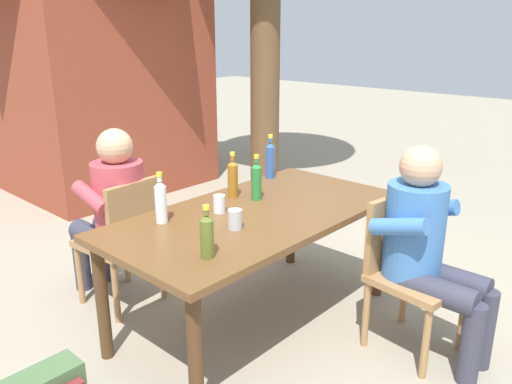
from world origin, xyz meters
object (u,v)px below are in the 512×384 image
at_px(bottle_clear, 161,201).
at_px(cup_steel, 235,219).
at_px(bottle_olive, 207,235).
at_px(brick_kiosk, 100,61).
at_px(cup_glass, 219,204).
at_px(chair_near_right, 406,265).
at_px(bottle_blue, 270,159).
at_px(bottle_amber, 233,178).
at_px(dining_table, 256,225).
at_px(chair_far_left, 126,236).
at_px(person_in_white_shirt, 427,244).
at_px(bottle_green, 256,180).
at_px(person_in_plaid_shirt, 113,208).

bearing_deg(bottle_clear, cup_steel, -60.59).
distance_m(bottle_olive, brick_kiosk, 3.94).
distance_m(bottle_clear, cup_glass, 0.35).
distance_m(chair_near_right, bottle_blue, 1.23).
distance_m(bottle_clear, bottle_amber, 0.58).
bearing_deg(dining_table, bottle_amber, 70.61).
bearing_deg(cup_steel, chair_far_left, 98.57).
xyz_separation_m(bottle_clear, bottle_amber, (0.58, 0.02, 0.00)).
bearing_deg(chair_near_right, bottle_clear, 130.86).
distance_m(person_in_white_shirt, bottle_clear, 1.45).
bearing_deg(bottle_blue, chair_far_left, 159.97).
bearing_deg(bottle_clear, bottle_blue, 7.00).
bearing_deg(bottle_green, bottle_blue, 30.82).
bearing_deg(chair_far_left, bottle_olive, -101.83).
xyz_separation_m(cup_steel, brick_kiosk, (1.33, 3.38, 0.62)).
xyz_separation_m(bottle_blue, cup_glass, (-0.74, -0.25, -0.08)).
bearing_deg(bottle_blue, dining_table, -145.85).
height_order(person_in_white_shirt, cup_glass, person_in_white_shirt).
bearing_deg(bottle_clear, cup_glass, -20.32).
bearing_deg(chair_near_right, cup_steel, 135.84).
height_order(bottle_green, cup_steel, bottle_green).
bearing_deg(person_in_white_shirt, chair_near_right, 84.98).
bearing_deg(brick_kiosk, bottle_green, -105.95).
bearing_deg(bottle_olive, person_in_plaid_shirt, 79.59).
bearing_deg(brick_kiosk, cup_steel, -111.52).
xyz_separation_m(dining_table, brick_kiosk, (1.06, 3.28, 0.75)).
bearing_deg(bottle_blue, bottle_green, -149.18).
height_order(person_in_white_shirt, bottle_clear, person_in_white_shirt).
bearing_deg(bottle_olive, brick_kiosk, 64.66).
height_order(bottle_amber, bottle_blue, bottle_blue).
bearing_deg(person_in_plaid_shirt, cup_glass, -70.64).
bearing_deg(dining_table, cup_steel, -160.62).
relative_size(bottle_clear, brick_kiosk, 0.11).
height_order(chair_far_left, brick_kiosk, brick_kiosk).
relative_size(bottle_olive, cup_steel, 2.41).
bearing_deg(bottle_olive, bottle_amber, 37.01).
relative_size(bottle_amber, cup_glass, 2.81).
xyz_separation_m(dining_table, chair_near_right, (0.41, -0.76, -0.16)).
bearing_deg(bottle_amber, bottle_green, -65.70).
bearing_deg(person_in_white_shirt, bottle_clear, 127.73).
bearing_deg(brick_kiosk, person_in_plaid_shirt, -121.28).
xyz_separation_m(bottle_clear, bottle_blue, (1.06, 0.13, 0.01)).
bearing_deg(bottle_clear, bottle_amber, 1.97).
bearing_deg(bottle_blue, brick_kiosk, 80.69).
distance_m(bottle_amber, brick_kiosk, 3.19).
distance_m(chair_near_right, cup_steel, 1.00).
bearing_deg(bottle_green, bottle_clear, 169.23).
height_order(chair_near_right, chair_far_left, same).
height_order(dining_table, bottle_amber, bottle_amber).
bearing_deg(bottle_amber, cup_steel, -134.10).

